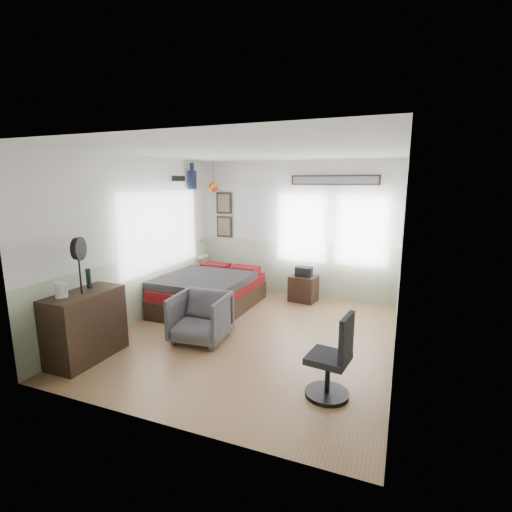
# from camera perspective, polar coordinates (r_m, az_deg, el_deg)

# --- Properties ---
(ground_plane) EXTENTS (4.00, 4.50, 0.01)m
(ground_plane) POSITION_cam_1_polar(r_m,az_deg,el_deg) (5.73, -0.56, -12.22)
(ground_plane) COLOR #9E7149
(room_shell) EXTENTS (4.02, 4.52, 2.71)m
(room_shell) POSITION_cam_1_polar(r_m,az_deg,el_deg) (5.50, -0.60, 4.31)
(room_shell) COLOR silver
(room_shell) RESTS_ON ground_plane
(wall_decor) EXTENTS (3.55, 1.32, 1.44)m
(wall_decor) POSITION_cam_1_polar(r_m,az_deg,el_deg) (7.49, -2.78, 9.88)
(wall_decor) COLOR black
(wall_decor) RESTS_ON room_shell
(bed) EXTENTS (1.51, 2.06, 0.64)m
(bed) POSITION_cam_1_polar(r_m,az_deg,el_deg) (6.86, -7.11, -5.45)
(bed) COLOR black
(bed) RESTS_ON ground_plane
(dresser) EXTENTS (0.48, 1.00, 0.90)m
(dresser) POSITION_cam_1_polar(r_m,az_deg,el_deg) (5.37, -24.72, -9.72)
(dresser) COLOR black
(dresser) RESTS_ON ground_plane
(armchair) EXTENTS (0.81, 0.83, 0.71)m
(armchair) POSITION_cam_1_polar(r_m,az_deg,el_deg) (5.50, -8.53, -9.33)
(armchair) COLOR #484650
(armchair) RESTS_ON ground_plane
(nightstand) EXTENTS (0.55, 0.47, 0.50)m
(nightstand) POSITION_cam_1_polar(r_m,az_deg,el_deg) (7.29, 7.30, -4.99)
(nightstand) COLOR black
(nightstand) RESTS_ON ground_plane
(task_chair) EXTENTS (0.48, 0.48, 0.95)m
(task_chair) POSITION_cam_1_polar(r_m,az_deg,el_deg) (4.17, 11.75, -15.94)
(task_chair) COLOR black
(task_chair) RESTS_ON ground_plane
(kettle) EXTENTS (0.17, 0.14, 0.19)m
(kettle) POSITION_cam_1_polar(r_m,az_deg,el_deg) (5.10, -27.79, -4.62)
(kettle) COLOR silver
(kettle) RESTS_ON dresser
(bottle) EXTENTS (0.07, 0.07, 0.26)m
(bottle) POSITION_cam_1_polar(r_m,az_deg,el_deg) (5.38, -24.36, -3.15)
(bottle) COLOR black
(bottle) RESTS_ON dresser
(stand_fan) EXTENTS (0.18, 0.28, 0.72)m
(stand_fan) POSITION_cam_1_polar(r_m,az_deg,el_deg) (5.06, -25.66, 0.86)
(stand_fan) COLOR black
(stand_fan) RESTS_ON dresser
(black_bag) EXTENTS (0.31, 0.21, 0.18)m
(black_bag) POSITION_cam_1_polar(r_m,az_deg,el_deg) (7.20, 7.37, -2.39)
(black_bag) COLOR black
(black_bag) RESTS_ON nightstand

